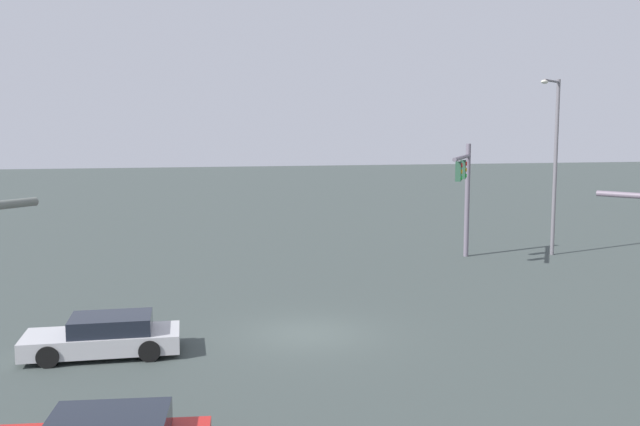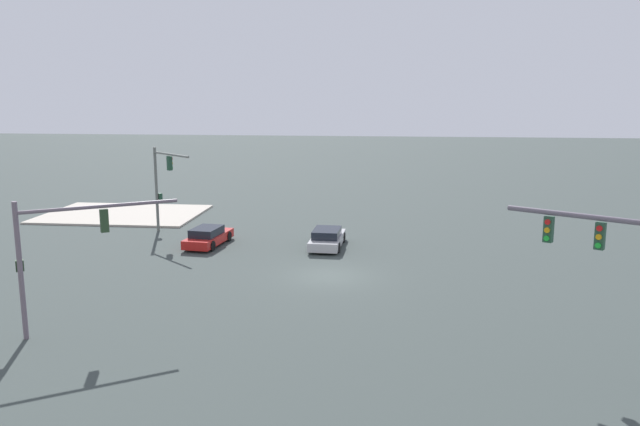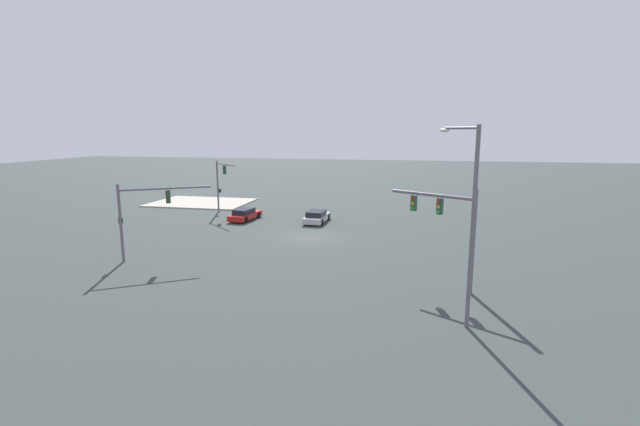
% 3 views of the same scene
% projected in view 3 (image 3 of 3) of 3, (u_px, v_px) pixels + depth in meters
% --- Properties ---
extents(ground_plane, '(215.82, 215.82, 0.00)m').
position_uv_depth(ground_plane, '(309.00, 237.00, 38.94)').
color(ground_plane, '#38403E').
extents(sidewalk_corner, '(12.13, 8.77, 0.15)m').
position_uv_depth(sidewalk_corner, '(202.00, 203.00, 57.26)').
color(sidewalk_corner, '#B4AC9E').
rests_on(sidewalk_corner, ground).
extents(traffic_signal_near_corner, '(4.82, 3.07, 6.03)m').
position_uv_depth(traffic_signal_near_corner, '(451.00, 221.00, 25.71)').
color(traffic_signal_near_corner, slate).
rests_on(traffic_signal_near_corner, ground).
extents(traffic_signal_opposite_side, '(3.51, 3.46, 5.90)m').
position_uv_depth(traffic_signal_opposite_side, '(221.00, 179.00, 49.66)').
color(traffic_signal_opposite_side, slate).
rests_on(traffic_signal_opposite_side, ground).
extents(traffic_signal_cross_street, '(5.58, 3.66, 5.54)m').
position_uv_depth(traffic_signal_cross_street, '(143.00, 208.00, 31.47)').
color(traffic_signal_cross_street, slate).
rests_on(traffic_signal_cross_street, ground).
extents(streetlamp_curved_arm, '(1.76, 2.06, 9.42)m').
position_uv_depth(streetlamp_curved_arm, '(469.00, 214.00, 20.30)').
color(streetlamp_curved_arm, slate).
rests_on(streetlamp_curved_arm, ground).
extents(sedan_car_approaching, '(2.28, 4.59, 1.21)m').
position_uv_depth(sedan_car_approaching, '(245.00, 215.00, 46.33)').
color(sedan_car_approaching, red).
rests_on(sedan_car_approaching, ground).
extents(sedan_car_waiting_far, '(2.06, 4.62, 1.21)m').
position_uv_depth(sedan_car_waiting_far, '(317.00, 217.00, 45.15)').
color(sedan_car_waiting_far, '#B2B2B5').
rests_on(sedan_car_waiting_far, ground).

